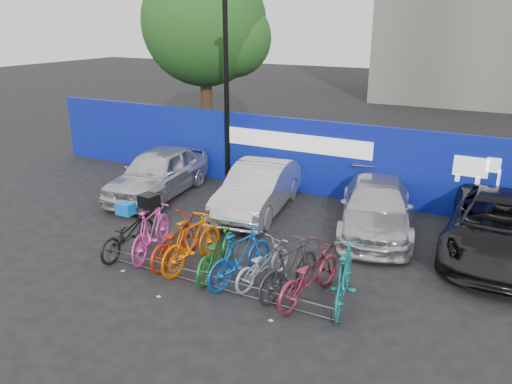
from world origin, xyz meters
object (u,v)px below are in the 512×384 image
Objects in this scene: bike_rack at (213,282)px; bike_7 at (289,268)px; car_3 at (500,227)px; car_0 at (158,172)px; car_1 at (258,188)px; bike_0 at (128,234)px; car_2 at (376,207)px; bike_1 at (151,231)px; lamppost at (226,88)px; bike_4 at (216,251)px; bike_2 at (176,240)px; bike_3 at (192,242)px; bike_8 at (309,275)px; bike_5 at (240,257)px; bike_9 at (344,277)px; tree at (209,26)px; bike_6 at (263,263)px.

bike_7 is (1.48, 0.57, 0.42)m from bike_rack.
car_0 is at bearing -178.57° from car_3.
bike_0 is at bearing -118.37° from car_1.
bike_1 is at bearing -151.60° from car_2.
lamppost reaches higher than bike_4.
bike_2 is 0.54m from bike_3.
bike_0 is at bearing 11.74° from bike_8.
bike_5 is (0.37, 0.53, 0.43)m from bike_rack.
bike_4 is at bearing -61.71° from lamppost.
bike_0 is at bearing 14.71° from bike_7.
bike_5 is 0.97× the size of bike_9.
car_3 is at bearing -133.02° from bike_9.
bike_1 is at bearing -162.17° from bike_0.
bike_8 is at bearing -129.44° from car_3.
car_3 is 2.66× the size of bike_7.
bike_1 reaches higher than bike_2.
car_1 is 5.37m from bike_9.
bike_8 is (2.84, -0.06, -0.06)m from bike_3.
bike_2 is at bearing -54.35° from car_0.
bike_9 is (0.69, 0.11, 0.06)m from bike_8.
car_3 reaches higher than bike_3.
car_0 is at bearing -18.04° from bike_8.
bike_4 is 2.24m from bike_8.
tree is at bearing -56.68° from bike_9.
bike_0 is at bearing 7.66° from bike_2.
car_0 is 1.03× the size of car_1.
bike_1 is 2.95m from bike_6.
car_3 reaches higher than bike_rack.
car_2 is 2.19× the size of bike_1.
car_2 is 2.25× the size of bike_2.
bike_2 is at bearing 168.05° from bike_1.
bike_3 reaches higher than bike_6.
bike_2 is 1.03× the size of bike_7.
car_0 is at bearing -35.80° from bike_9.
tree is at bearing -78.99° from bike_1.
bike_5 is 0.94× the size of bike_8.
bike_3 is at bearing 12.76° from bike_7.
car_1 is 4.20m from bike_5.
bike_4 is 1.15× the size of bike_6.
bike_8 is at bearing -49.31° from tree.
bike_2 is 0.95× the size of bike_8.
bike_7 is at bearing -5.63° from bike_9.
tree is at bearing 122.45° from bike_rack.
bike_rack is at bearing 34.52° from bike_7.
bike_8 is at bearing 164.21° from bike_1.
bike_0 is 1.00× the size of bike_7.
car_0 reaches higher than bike_1.
bike_5 is at bearing 15.71° from bike_7.
bike_5 is at bearing 34.76° from bike_6.
tree is 1.82× the size of car_1.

